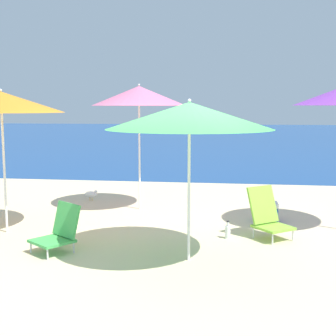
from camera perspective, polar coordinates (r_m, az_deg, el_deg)
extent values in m
plane|color=beige|center=(6.42, 0.85, -10.22)|extent=(60.00, 60.00, 0.00)
cube|color=#19478C|center=(31.97, 6.70, 3.95)|extent=(60.00, 40.00, 0.01)
cylinder|color=white|center=(5.90, 2.56, -3.41)|extent=(0.04, 0.04, 1.68)
cone|color=#47B756|center=(5.80, 2.62, 6.39)|extent=(2.09, 2.09, 0.33)
sphere|color=white|center=(5.80, 2.63, 8.23)|extent=(0.04, 0.04, 0.04)
cylinder|color=white|center=(7.64, -19.31, -0.62)|extent=(0.04, 0.04, 1.87)
cone|color=orange|center=(7.57, -19.67, 7.58)|extent=(1.89, 1.89, 0.32)
sphere|color=white|center=(7.58, -19.73, 8.93)|extent=(0.04, 0.04, 0.04)
cylinder|color=white|center=(8.88, -3.49, 1.22)|extent=(0.04, 0.04, 1.97)
cone|color=pink|center=(8.83, -3.55, 8.78)|extent=(1.78, 1.78, 0.36)
sphere|color=white|center=(8.84, -3.57, 10.09)|extent=(0.04, 0.04, 0.04)
cylinder|color=silver|center=(6.88, 12.62, -8.47)|extent=(0.02, 0.02, 0.17)
cylinder|color=silver|center=(7.15, 14.99, -7.93)|extent=(0.02, 0.02, 0.17)
cylinder|color=silver|center=(7.18, 10.38, -7.75)|extent=(0.02, 0.02, 0.17)
cylinder|color=silver|center=(7.44, 12.74, -7.27)|extent=(0.02, 0.02, 0.17)
cube|color=#8ECC3D|center=(7.13, 12.70, -7.07)|extent=(0.67, 0.67, 0.04)
cube|color=#8ECC3D|center=(7.24, 11.47, -4.38)|extent=(0.51, 0.47, 0.55)
cylinder|color=silver|center=(6.63, -16.38, -9.29)|extent=(0.02, 0.02, 0.15)
cylinder|color=silver|center=(6.29, -14.47, -10.16)|extent=(0.02, 0.02, 0.15)
cylinder|color=silver|center=(6.83, -13.44, -8.71)|extent=(0.02, 0.02, 0.15)
cylinder|color=silver|center=(6.49, -11.43, -9.50)|extent=(0.02, 0.02, 0.15)
cube|color=#47B756|center=(6.53, -13.96, -8.63)|extent=(0.67, 0.67, 0.04)
cube|color=#47B756|center=(6.59, -12.29, -6.18)|extent=(0.49, 0.41, 0.46)
cylinder|color=silver|center=(7.09, 7.29, -7.77)|extent=(0.08, 0.08, 0.19)
cylinder|color=silver|center=(7.06, 7.31, -6.79)|extent=(0.04, 0.04, 0.06)
cylinder|color=black|center=(7.05, 7.32, -6.48)|extent=(0.04, 0.04, 0.02)
cube|color=#2859B2|center=(8.23, 11.83, -5.48)|extent=(0.38, 0.34, 0.26)
cube|color=white|center=(8.19, 11.86, -4.37)|extent=(0.39, 0.36, 0.07)
cylinder|color=gold|center=(9.93, -9.50, -3.76)|extent=(0.01, 0.01, 0.07)
cylinder|color=gold|center=(9.92, -9.23, -3.77)|extent=(0.01, 0.01, 0.07)
ellipsoid|color=white|center=(9.90, -9.38, -3.19)|extent=(0.26, 0.11, 0.13)
sphere|color=white|center=(9.86, -8.81, -2.88)|extent=(0.07, 0.07, 0.07)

